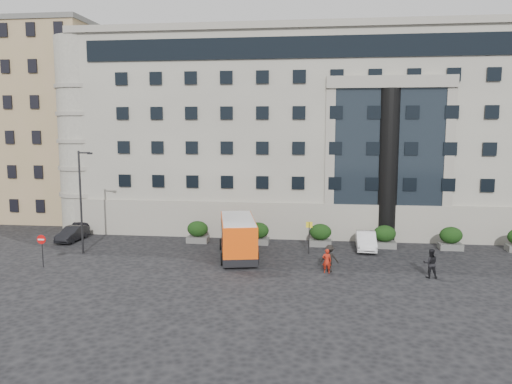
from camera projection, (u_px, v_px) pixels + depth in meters
The scene contains 22 objects.
ground at pixel (228, 269), 34.49m from camera, with size 120.00×120.00×0.00m, color black.
civic_building at pixel (317, 134), 54.26m from camera, with size 44.00×24.00×18.00m, color gray.
entrance_column at pixel (388, 166), 42.34m from camera, with size 1.80×1.80×13.00m, color black.
apartment_near at pixel (48, 125), 55.78m from camera, with size 14.00×14.00×20.00m, color #958257.
apartment_far at pixel (93, 119), 73.73m from camera, with size 13.00×13.00×22.00m, color #776445.
hedge_a at pixel (198, 232), 42.53m from camera, with size 1.80×1.26×1.84m.
hedge_b at pixel (258, 233), 41.90m from camera, with size 1.80×1.26×1.84m.
hedge_c at pixel (320, 235), 41.28m from camera, with size 1.80×1.26×1.84m.
hedge_d at pixel (385, 236), 40.65m from camera, with size 1.80×1.26×1.84m.
hedge_e at pixel (451, 238), 40.02m from camera, with size 1.80×1.26×1.84m.
street_lamp at pixel (81, 198), 38.32m from camera, with size 1.16×0.18×8.00m.
bus_stop_sign at pixel (309, 232), 38.53m from camera, with size 0.50×0.08×2.52m.
no_entry_sign at pixel (42, 244), 34.82m from camera, with size 0.64×0.16×2.32m.
minibus at pixel (238, 236), 37.66m from camera, with size 3.90×7.47×2.97m.
red_truck at pixel (143, 206), 53.91m from camera, with size 2.62×5.00×2.60m.
parked_car_b at pixel (73, 234), 43.09m from camera, with size 1.33×3.83×1.26m, color black.
parked_car_c at pixel (84, 225), 46.57m from camera, with size 1.97×4.84×1.40m, color black.
parked_car_d at pixel (99, 214), 52.14m from camera, with size 2.57×5.57×1.55m, color black.
white_taxi at pixel (366, 241), 40.08m from camera, with size 1.51×4.32×1.42m, color silver.
pedestrian_a at pixel (327, 261), 33.54m from camera, with size 0.61×0.40×1.67m, color #A51F10.
pedestrian_b at pixel (430, 263), 32.47m from camera, with size 0.94×0.73×1.93m, color black.
pedestrian_c at pixel (330, 258), 33.85m from camera, with size 1.21×0.70×1.87m, color black.
Camera 1 is at (6.01, -33.02, 9.77)m, focal length 35.00 mm.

